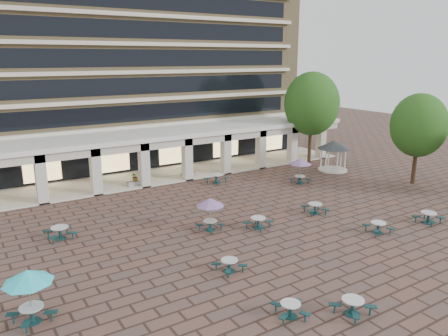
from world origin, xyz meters
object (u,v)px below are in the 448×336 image
at_px(picnic_table_0, 290,308).
at_px(picnic_table_1, 353,305).
at_px(gazebo, 334,148).
at_px(planter_right, 189,174).
at_px(picnic_table_3, 428,217).
at_px(planter_left, 135,180).

bearing_deg(picnic_table_0, picnic_table_1, -8.04).
xyz_separation_m(picnic_table_0, gazebo, (20.48, 17.40, 1.88)).
xyz_separation_m(picnic_table_1, planter_right, (4.41, 23.90, -0.02)).
height_order(picnic_table_0, picnic_table_1, picnic_table_1).
distance_m(picnic_table_3, gazebo, 14.90).
height_order(picnic_table_3, planter_left, planter_left).
height_order(picnic_table_1, planter_left, planter_left).
relative_size(picnic_table_3, planter_right, 1.22).
relative_size(picnic_table_1, planter_left, 1.20).
bearing_deg(planter_right, picnic_table_3, -65.97).
relative_size(picnic_table_3, gazebo, 0.56).
relative_size(gazebo, planter_right, 2.17).
bearing_deg(planter_left, picnic_table_3, -54.10).
bearing_deg(gazebo, picnic_table_0, -139.65).
distance_m(planter_left, planter_right, 5.30).
distance_m(gazebo, planter_right, 14.69).
height_order(picnic_table_1, gazebo, gazebo).
xyz_separation_m(picnic_table_0, picnic_table_1, (2.45, -1.32, 0.04)).
bearing_deg(planter_right, planter_left, -180.00).
relative_size(picnic_table_0, picnic_table_1, 1.01).
relative_size(picnic_table_0, picnic_table_3, 0.99).
distance_m(picnic_table_0, gazebo, 26.94).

